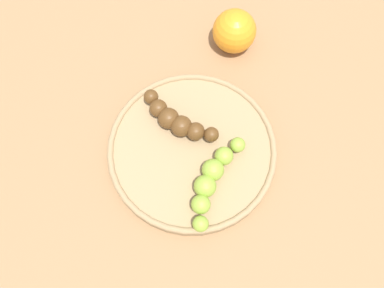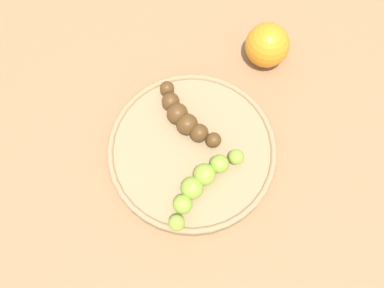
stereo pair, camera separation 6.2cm
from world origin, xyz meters
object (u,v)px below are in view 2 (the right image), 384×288
(fruit_bowl, at_px, (192,150))
(banana_overripe, at_px, (184,117))
(orange_fruit, at_px, (267,45))
(banana_green, at_px, (201,183))

(fruit_bowl, relative_size, banana_overripe, 2.13)
(orange_fruit, bearing_deg, banana_green, 52.15)
(orange_fruit, bearing_deg, banana_overripe, 31.15)
(fruit_bowl, xyz_separation_m, orange_fruit, (-0.16, -0.15, 0.03))
(banana_green, relative_size, orange_fruit, 1.75)
(banana_overripe, distance_m, banana_green, 0.11)
(fruit_bowl, height_order, banana_green, banana_green)
(banana_overripe, bearing_deg, orange_fruit, -176.27)
(fruit_bowl, distance_m, banana_overripe, 0.05)
(fruit_bowl, xyz_separation_m, banana_overripe, (0.00, -0.05, 0.02))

